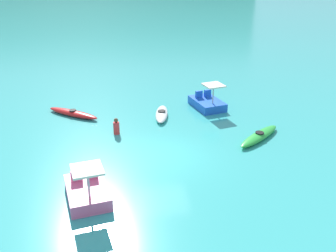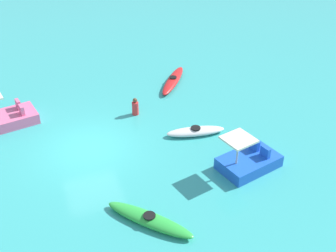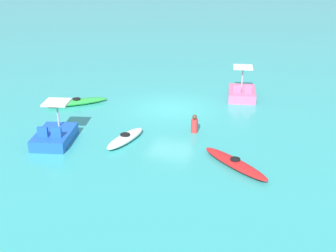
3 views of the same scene
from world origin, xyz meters
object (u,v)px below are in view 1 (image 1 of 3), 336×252
(pedal_boat_blue, at_px, (207,102))
(kayak_red, at_px, (73,113))
(pedal_boat_pink, at_px, (87,191))
(kayak_green, at_px, (259,136))
(person_near_shore, at_px, (116,127))
(kayak_white, at_px, (162,114))

(pedal_boat_blue, bearing_deg, kayak_red, -178.49)
(pedal_boat_blue, bearing_deg, pedal_boat_pink, -127.49)
(kayak_green, bearing_deg, pedal_boat_pink, -153.75)
(kayak_red, relative_size, pedal_boat_blue, 1.18)
(kayak_red, xyz_separation_m, person_near_shore, (2.47, -2.88, 0.22))
(kayak_red, xyz_separation_m, pedal_boat_blue, (8.05, 0.21, 0.17))
(kayak_white, height_order, pedal_boat_pink, pedal_boat_pink)
(kayak_green, height_order, pedal_boat_blue, pedal_boat_blue)
(kayak_green, height_order, person_near_shore, person_near_shore)
(pedal_boat_blue, distance_m, person_near_shore, 6.38)
(kayak_white, distance_m, person_near_shore, 3.34)
(pedal_boat_pink, bearing_deg, kayak_green, 26.25)
(kayak_green, height_order, kayak_white, same)
(pedal_boat_pink, bearing_deg, kayak_white, 63.79)
(kayak_white, relative_size, pedal_boat_pink, 1.03)
(kayak_red, height_order, person_near_shore, person_near_shore)
(pedal_boat_pink, xyz_separation_m, pedal_boat_blue, (6.79, 8.85, 0.00))
(kayak_white, distance_m, pedal_boat_pink, 8.70)
(kayak_white, relative_size, kayak_red, 0.86)
(kayak_green, relative_size, person_near_shore, 3.43)
(kayak_green, bearing_deg, person_near_shore, 167.19)
(kayak_green, height_order, kayak_red, same)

